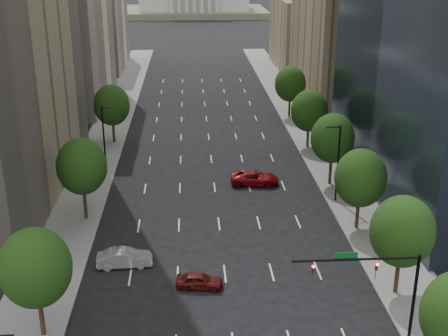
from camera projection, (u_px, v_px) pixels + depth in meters
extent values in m
cube|color=slate|center=(84.00, 190.00, 69.80)|extent=(6.00, 200.00, 0.15)
cube|color=slate|center=(342.00, 184.00, 71.55)|extent=(6.00, 200.00, 0.15)
cube|color=beige|center=(61.00, 5.00, 103.25)|extent=(14.00, 30.00, 35.00)
cube|color=beige|center=(93.00, 29.00, 137.06)|extent=(14.00, 26.00, 18.00)
cube|color=#8C7759|center=(345.00, 19.00, 104.16)|extent=(14.00, 30.00, 30.00)
cube|color=#8C7759|center=(307.00, 34.00, 137.45)|extent=(14.00, 26.00, 16.00)
cylinder|color=#382316|center=(397.00, 272.00, 48.38)|extent=(0.36, 0.36, 4.00)
ellipsoid|color=#0E350E|center=(402.00, 231.00, 47.05)|extent=(5.20, 5.20, 5.98)
cylinder|color=#382316|center=(358.00, 211.00, 59.60)|extent=(0.36, 0.36, 3.90)
ellipsoid|color=#0E350E|center=(361.00, 178.00, 58.30)|extent=(5.20, 5.20, 5.98)
cylinder|color=#382316|center=(330.00, 169.00, 70.77)|extent=(0.36, 0.36, 4.10)
ellipsoid|color=#0E350E|center=(333.00, 138.00, 69.41)|extent=(5.20, 5.20, 5.98)
cylinder|color=#382316|center=(308.00, 135.00, 83.89)|extent=(0.36, 0.36, 3.80)
ellipsoid|color=#0E350E|center=(309.00, 111.00, 82.63)|extent=(5.20, 5.20, 5.98)
cylinder|color=#382316|center=(289.00, 106.00, 98.80)|extent=(0.36, 0.36, 4.00)
ellipsoid|color=#0E350E|center=(290.00, 84.00, 97.47)|extent=(5.20, 5.20, 5.98)
cylinder|color=#382316|center=(41.00, 313.00, 43.06)|extent=(0.36, 0.36, 4.00)
ellipsoid|color=#0E350E|center=(35.00, 268.00, 41.73)|extent=(5.20, 5.20, 5.98)
cylinder|color=#382316|center=(85.00, 201.00, 61.70)|extent=(0.36, 0.36, 4.15)
ellipsoid|color=#0E350E|center=(82.00, 166.00, 60.33)|extent=(5.20, 5.20, 5.98)
cylinder|color=#382316|center=(113.00, 130.00, 86.02)|extent=(0.36, 0.36, 3.95)
ellipsoid|color=#0E350E|center=(112.00, 105.00, 84.70)|extent=(5.20, 5.20, 5.98)
cylinder|color=black|center=(338.00, 164.00, 65.21)|extent=(0.20, 0.20, 9.00)
cylinder|color=black|center=(333.00, 127.00, 63.64)|extent=(1.60, 0.14, 0.14)
cylinder|color=black|center=(104.00, 141.00, 73.01)|extent=(0.20, 0.20, 9.00)
cylinder|color=black|center=(108.00, 107.00, 71.54)|extent=(1.60, 0.14, 0.14)
cylinder|color=black|center=(414.00, 298.00, 42.19)|extent=(0.24, 0.24, 7.00)
cylinder|color=black|center=(356.00, 259.00, 40.77)|extent=(9.00, 0.18, 0.18)
imported|color=black|center=(376.00, 266.00, 41.05)|extent=(0.18, 0.22, 1.10)
imported|color=black|center=(313.00, 268.00, 40.79)|extent=(0.18, 0.22, 1.10)
sphere|color=#FF0C07|center=(377.00, 264.00, 40.81)|extent=(0.20, 0.20, 0.20)
sphere|color=#FF0C07|center=(313.00, 266.00, 40.55)|extent=(0.20, 0.20, 0.20)
cube|color=#0C591E|center=(346.00, 255.00, 40.60)|extent=(1.60, 0.06, 0.45)
cube|color=#596647|center=(194.00, 12.00, 247.66)|extent=(60.00, 40.00, 2.50)
ellipsoid|color=olive|center=(38.00, 16.00, 541.37)|extent=(380.00, 342.00, 190.00)
ellipsoid|color=olive|center=(230.00, 19.00, 592.02)|extent=(440.00, 396.00, 240.00)
ellipsoid|color=olive|center=(384.00, 7.00, 636.52)|extent=(360.00, 324.00, 200.00)
imported|color=#4B0F0C|center=(199.00, 281.00, 49.66)|extent=(4.17, 2.14, 1.36)
imported|color=#A7A7AD|center=(125.00, 258.00, 52.99)|extent=(5.08, 2.08, 1.64)
imported|color=maroon|center=(255.00, 178.00, 71.29)|extent=(6.06, 3.14, 1.63)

